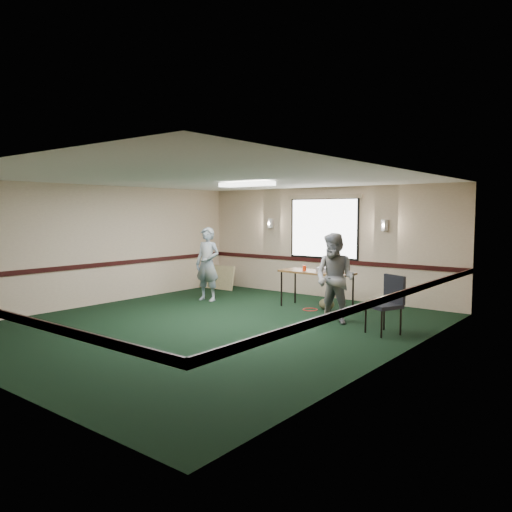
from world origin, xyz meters
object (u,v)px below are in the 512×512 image
Objects in this scene: folding_table at (316,274)px; person_right at (335,278)px; projector at (324,270)px; conference_chair at (388,300)px; person_left at (208,264)px.

person_right reaches higher than folding_table.
projector is 1.34m from person_right.
person_left is (-4.69, 0.42, 0.28)m from conference_chair.
person_right is (0.84, -1.04, -0.01)m from projector.
person_right is at bearing -12.34° from person_left.
person_left is at bearing 177.19° from person_right.
conference_chair is at bearing -19.09° from projector.
folding_table is 0.97× the size of person_right.
person_left is 1.02× the size of person_right.
conference_chair is (1.97, -1.19, -0.27)m from projector.
conference_chair is (2.15, -1.16, -0.17)m from folding_table.
folding_table is 2.65m from person_left.
folding_table is 1.64× the size of conference_chair.
folding_table is at bearing 176.53° from conference_chair.
conference_chair is 4.72m from person_left.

